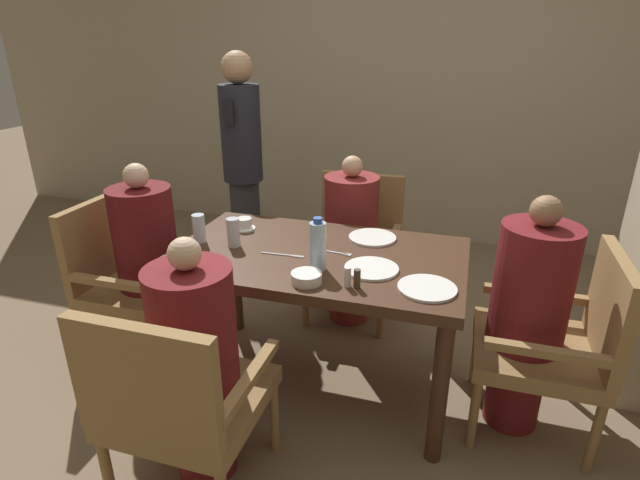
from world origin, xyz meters
name	(u,v)px	position (x,y,z in m)	size (l,w,h in m)	color
ground_plane	(318,380)	(0.00, 0.00, 0.00)	(16.00, 16.00, 0.00)	#7A664C
wall_back	(399,71)	(0.00, 2.23, 1.40)	(8.00, 0.06, 2.80)	tan
dining_table	(318,271)	(0.00, 0.00, 0.63)	(1.36, 0.81, 0.73)	#422819
chair_left_side	(128,273)	(-1.08, 0.00, 0.47)	(0.53, 0.53, 0.87)	olive
diner_in_left_chair	(148,262)	(-0.94, 0.00, 0.56)	(0.32, 0.32, 1.09)	#5B1419
chair_far_side	(356,241)	(0.00, 0.81, 0.47)	(0.53, 0.53, 0.87)	olive
diner_in_far_chair	(351,240)	(0.00, 0.67, 0.53)	(0.32, 0.32, 1.04)	maroon
chair_right_side	(559,339)	(1.08, 0.00, 0.47)	(0.53, 0.53, 0.87)	olive
diner_in_right_chair	(527,315)	(0.94, 0.00, 0.56)	(0.32, 0.32, 1.09)	maroon
chair_near_corner	(178,398)	(-0.27, -0.81, 0.47)	(0.53, 0.53, 0.87)	olive
diner_in_near_chair	(197,361)	(-0.27, -0.67, 0.53)	(0.32, 0.32, 1.03)	maroon
standing_host	(243,164)	(-0.85, 1.02, 0.85)	(0.27, 0.31, 1.59)	#2D2D33
plate_main_left	(372,238)	(0.21, 0.25, 0.73)	(0.24, 0.24, 0.01)	white
plate_main_right	(427,288)	(0.53, -0.22, 0.73)	(0.24, 0.24, 0.01)	white
plate_dessert_center	(371,269)	(0.28, -0.10, 0.73)	(0.24, 0.24, 0.01)	white
teacup_with_saucer	(244,224)	(-0.46, 0.18, 0.76)	(0.11, 0.11, 0.06)	white
bowl_small	(306,278)	(0.05, -0.30, 0.75)	(0.13, 0.13, 0.04)	white
water_bottle	(318,246)	(0.05, -0.16, 0.84)	(0.07, 0.07, 0.24)	silver
glass_tall_near	(199,228)	(-0.60, -0.04, 0.80)	(0.06, 0.06, 0.14)	silver
glass_tall_mid	(233,232)	(-0.41, -0.04, 0.80)	(0.06, 0.06, 0.14)	silver
salt_shaker	(348,277)	(0.21, -0.28, 0.77)	(0.03, 0.03, 0.08)	white
pepper_shaker	(357,279)	(0.25, -0.28, 0.77)	(0.03, 0.03, 0.08)	#4C3D2D
fork_beside_plate	(336,253)	(0.08, 0.02, 0.73)	(0.20, 0.04, 0.00)	silver
knife_beside_plate	(285,255)	(-0.14, -0.07, 0.73)	(0.21, 0.02, 0.00)	silver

